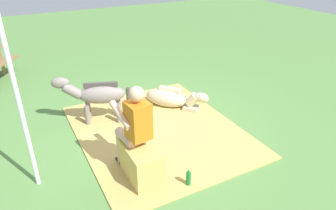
% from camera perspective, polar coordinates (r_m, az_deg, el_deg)
% --- Properties ---
extents(ground_plane, '(24.00, 24.00, 0.00)m').
position_cam_1_polar(ground_plane, '(5.64, -3.29, -4.30)').
color(ground_plane, '#568442').
extents(hay_patch, '(3.26, 2.67, 0.02)m').
position_cam_1_polar(hay_patch, '(5.56, -1.84, -4.61)').
color(hay_patch, tan).
rests_on(hay_patch, ground).
extents(hay_bale, '(0.69, 0.41, 0.51)m').
position_cam_1_polar(hay_bale, '(4.41, -4.86, -10.48)').
color(hay_bale, tan).
rests_on(hay_bale, ground).
extents(person_seated, '(0.69, 0.47, 1.39)m').
position_cam_1_polar(person_seated, '(4.24, -6.21, -3.73)').
color(person_seated, '#D8AD8C').
rests_on(person_seated, ground).
extents(pony_standing, '(0.67, 1.29, 0.92)m').
position_cam_1_polar(pony_standing, '(5.73, -12.91, 1.83)').
color(pony_standing, slate).
rests_on(pony_standing, ground).
extents(pony_lying, '(1.21, 1.05, 0.42)m').
position_cam_1_polar(pony_lying, '(6.29, 0.50, 1.27)').
color(pony_lying, beige).
rests_on(pony_lying, ground).
extents(soda_bottle, '(0.07, 0.07, 0.28)m').
position_cam_1_polar(soda_bottle, '(4.35, 3.77, -13.10)').
color(soda_bottle, '#197233').
rests_on(soda_bottle, ground).
extents(tent_pole_left, '(0.06, 0.06, 2.43)m').
position_cam_1_polar(tent_pole_left, '(4.18, -25.47, -0.07)').
color(tent_pole_left, silver).
rests_on(tent_pole_left, ground).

